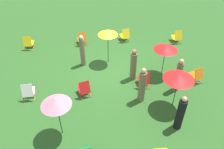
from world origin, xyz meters
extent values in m
plane|color=#2D6026|center=(0.00, 0.00, 0.00)|extent=(40.00, 40.00, 0.00)
cube|color=olive|center=(-1.56, -2.85, 0.02)|extent=(0.24, 0.74, 0.04)
cube|color=olive|center=(-1.14, -2.73, 0.02)|extent=(0.24, 0.74, 0.04)
cube|color=yellow|center=(-1.32, -2.89, 0.27)|extent=(0.58, 0.55, 0.13)
cube|color=yellow|center=(-1.41, -2.60, 0.55)|extent=(0.53, 0.37, 0.57)
cylinder|color=olive|center=(-1.27, -3.08, 0.20)|extent=(0.43, 0.15, 0.03)
cube|color=olive|center=(-1.70, 1.58, 0.02)|extent=(0.04, 0.76, 0.04)
cube|color=olive|center=(-1.26, 1.58, 0.02)|extent=(0.04, 0.76, 0.04)
cube|color=red|center=(-1.48, 1.48, 0.27)|extent=(0.48, 0.44, 0.13)
cube|color=red|center=(-1.48, 1.78, 0.55)|extent=(0.48, 0.25, 0.57)
cylinder|color=olive|center=(-1.48, 1.28, 0.20)|extent=(0.44, 0.03, 0.03)
cube|color=olive|center=(-4.30, 1.57, 0.02)|extent=(0.25, 0.74, 0.04)
cube|color=olive|center=(-3.88, 1.69, 0.02)|extent=(0.25, 0.74, 0.04)
cube|color=orange|center=(-4.07, 1.53, 0.27)|extent=(0.58, 0.55, 0.13)
cube|color=orange|center=(-4.15, 1.82, 0.55)|extent=(0.53, 0.37, 0.57)
cylinder|color=olive|center=(-4.01, 1.34, 0.20)|extent=(0.43, 0.15, 0.03)
cube|color=olive|center=(3.67, 1.68, 0.02)|extent=(0.05, 0.76, 0.04)
cube|color=olive|center=(4.11, 1.68, 0.02)|extent=(0.05, 0.76, 0.04)
cube|color=white|center=(3.89, 1.58, 0.27)|extent=(0.49, 0.44, 0.13)
cube|color=white|center=(3.89, 1.88, 0.55)|extent=(0.49, 0.26, 0.57)
cylinder|color=olive|center=(3.90, 1.38, 0.20)|extent=(0.44, 0.04, 0.03)
cube|color=olive|center=(1.12, -2.76, 0.02)|extent=(0.17, 0.75, 0.04)
cube|color=olive|center=(1.56, -2.68, 0.02)|extent=(0.17, 0.75, 0.04)
cube|color=orange|center=(1.36, -2.82, 0.27)|extent=(0.55, 0.51, 0.13)
cube|color=orange|center=(1.30, -2.52, 0.55)|extent=(0.52, 0.33, 0.57)
cylinder|color=olive|center=(1.39, -3.02, 0.20)|extent=(0.44, 0.10, 0.03)
cube|color=olive|center=(-4.74, -2.18, 0.02)|extent=(0.11, 0.76, 0.04)
cube|color=olive|center=(-4.31, -2.13, 0.02)|extent=(0.11, 0.76, 0.04)
cube|color=yellow|center=(-4.52, -2.26, 0.27)|extent=(0.52, 0.48, 0.13)
cube|color=yellow|center=(-4.54, -1.96, 0.55)|extent=(0.50, 0.29, 0.57)
cylinder|color=olive|center=(-4.50, -2.45, 0.20)|extent=(0.44, 0.07, 0.03)
cube|color=olive|center=(1.19, 1.78, 0.02)|extent=(0.23, 0.74, 0.04)
cube|color=olive|center=(1.61, 1.90, 0.02)|extent=(0.23, 0.74, 0.04)
cube|color=red|center=(1.43, 1.74, 0.27)|extent=(0.58, 0.54, 0.13)
cube|color=red|center=(1.35, 2.03, 0.55)|extent=(0.53, 0.36, 0.57)
cylinder|color=olive|center=(1.48, 1.55, 0.20)|extent=(0.43, 0.14, 0.03)
cube|color=olive|center=(4.28, -2.66, 0.02)|extent=(0.11, 0.76, 0.04)
cube|color=olive|center=(4.72, -2.70, 0.02)|extent=(0.11, 0.76, 0.04)
cube|color=yellow|center=(4.49, -2.77, 0.27)|extent=(0.52, 0.47, 0.13)
cube|color=yellow|center=(4.52, -2.48, 0.55)|extent=(0.50, 0.29, 0.57)
cylinder|color=olive|center=(4.47, -2.97, 0.20)|extent=(0.44, 0.07, 0.03)
cylinder|color=black|center=(2.35, 3.94, 0.93)|extent=(0.03, 0.03, 1.87)
cone|color=pink|center=(2.35, 3.94, 1.74)|extent=(1.10, 1.10, 0.31)
cylinder|color=black|center=(-2.66, 0.84, 0.85)|extent=(0.03, 0.03, 1.70)
cone|color=red|center=(-2.66, 0.84, 1.59)|extent=(1.18, 1.18, 0.27)
cylinder|color=black|center=(-2.44, 3.12, 0.87)|extent=(0.03, 0.03, 1.74)
cone|color=red|center=(-2.44, 3.12, 1.65)|extent=(1.28, 1.28, 0.24)
cylinder|color=black|center=(-0.04, -0.61, 0.96)|extent=(0.03, 0.03, 1.92)
cone|color=yellow|center=(-0.04, -0.61, 1.82)|extent=(1.04, 1.04, 0.26)
cylinder|color=#72664C|center=(1.34, -0.51, 0.79)|extent=(0.34, 0.34, 1.58)
sphere|color=beige|center=(1.34, -0.51, 1.68)|extent=(0.23, 0.23, 0.23)
cylinder|color=#72664C|center=(-2.92, 2.13, 0.78)|extent=(0.38, 0.38, 1.55)
sphere|color=tan|center=(-2.92, 2.13, 1.65)|extent=(0.23, 0.23, 0.23)
cylinder|color=#72664C|center=(-1.08, 1.02, 0.74)|extent=(0.44, 0.44, 1.49)
sphere|color=#936647|center=(-1.08, 1.02, 1.59)|extent=(0.24, 0.24, 0.24)
cylinder|color=#72664C|center=(-1.13, 2.57, 0.78)|extent=(0.35, 0.35, 1.57)
sphere|color=tan|center=(-1.13, 2.57, 1.67)|extent=(0.22, 0.22, 0.22)
cylinder|color=black|center=(-2.22, 4.27, 0.74)|extent=(0.43, 0.43, 1.48)
sphere|color=tan|center=(-2.22, 4.27, 1.57)|extent=(0.20, 0.20, 0.20)
camera|label=1|loc=(1.17, 9.68, 7.40)|focal=36.43mm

